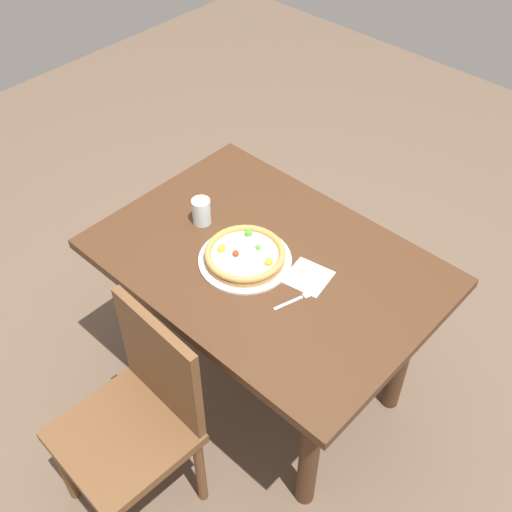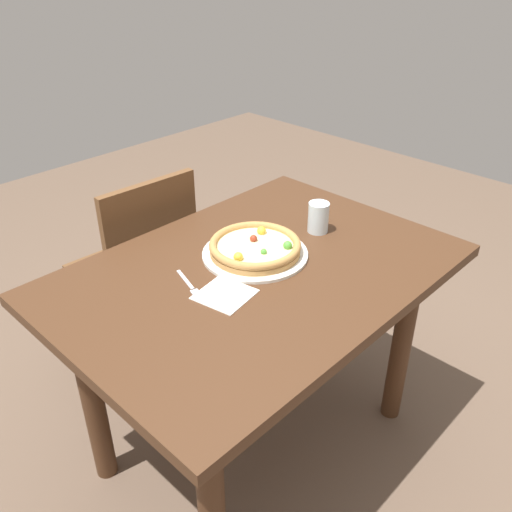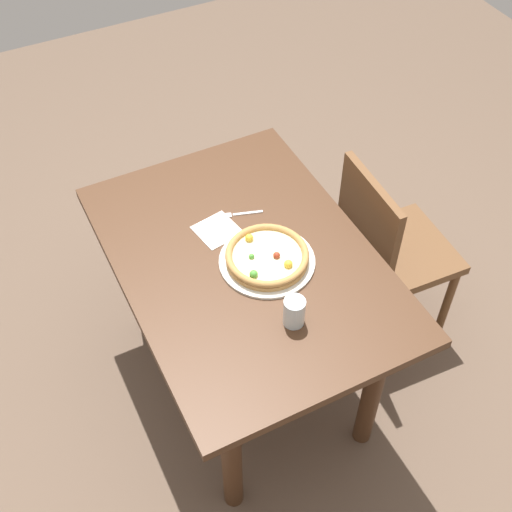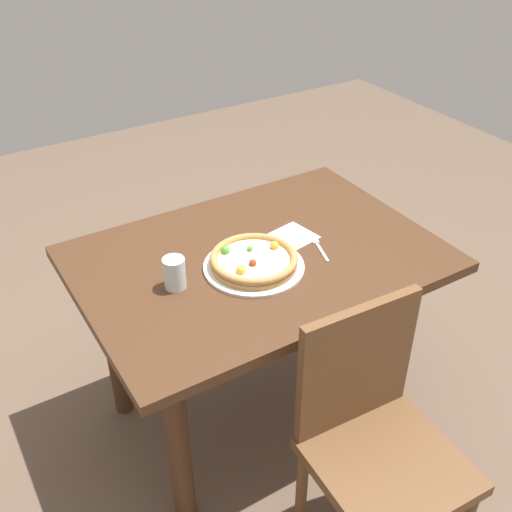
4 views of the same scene
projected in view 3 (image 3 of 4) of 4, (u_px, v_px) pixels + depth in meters
name	position (u px, v px, depth m)	size (l,w,h in m)	color
ground_plane	(247.00, 374.00, 2.84)	(6.00, 6.00, 0.00)	brown
dining_table	(245.00, 280.00, 2.38)	(1.19, 0.84, 0.74)	#472B19
chair_near	(387.00, 248.00, 2.68)	(0.42, 0.42, 0.86)	brown
plate	(267.00, 261.00, 2.27)	(0.33, 0.33, 0.01)	silver
pizza	(267.00, 256.00, 2.25)	(0.28, 0.28, 0.05)	#B78447
fork	(236.00, 214.00, 2.42)	(0.06, 0.16, 0.00)	silver
drinking_glass	(294.00, 312.00, 2.07)	(0.07, 0.07, 0.10)	silver
napkin	(217.00, 230.00, 2.37)	(0.14, 0.14, 0.00)	white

